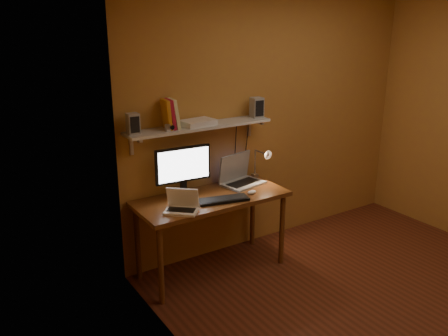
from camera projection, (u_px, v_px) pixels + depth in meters
room at (406, 156)px, 3.58m from camera, size 3.44×3.24×2.64m
desk at (212, 205)px, 4.31m from camera, size 1.40×0.60×0.75m
wall_shelf at (200, 127)px, 4.25m from camera, size 1.40×0.25×0.21m
monitor at (183, 169)px, 4.19m from camera, size 0.52×0.24×0.47m
laptop at (239, 176)px, 4.60m from camera, size 0.44×0.35×0.29m
netbook at (182, 205)px, 3.95m from camera, size 0.33×0.32×0.20m
keyboard at (223, 200)px, 4.18m from camera, size 0.48×0.25×0.02m
mouse at (252, 192)px, 4.35m from camera, size 0.09×0.06×0.03m
desk_lamp at (262, 160)px, 4.66m from camera, size 0.09×0.23×0.38m
speaker_left at (133, 124)px, 3.90m from camera, size 0.10×0.10×0.17m
speaker_right at (257, 107)px, 4.54m from camera, size 0.12×0.12×0.19m
books at (170, 114)px, 4.07m from camera, size 0.15×0.18×0.26m
shelf_camera at (171, 127)px, 4.03m from camera, size 0.11×0.06×0.06m
router at (198, 122)px, 4.23m from camera, size 0.32×0.23×0.05m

